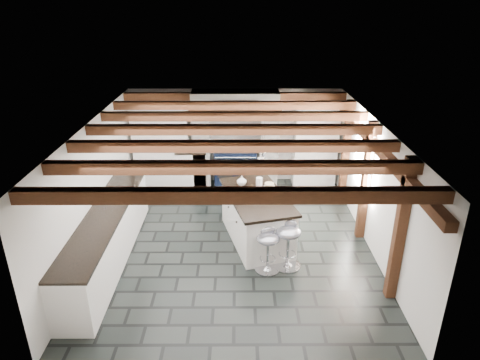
{
  "coord_description": "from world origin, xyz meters",
  "views": [
    {
      "loc": [
        0.06,
        -7.0,
        4.31
      ],
      "look_at": [
        0.1,
        0.4,
        1.1
      ],
      "focal_mm": 32.0,
      "sensor_mm": 36.0,
      "label": 1
    }
  ],
  "objects_px": {
    "kitchen_island": "(256,217)",
    "bar_stool_far": "(268,245)",
    "range_cooker": "(235,167)",
    "bar_stool_near": "(288,239)"
  },
  "relations": [
    {
      "from": "range_cooker",
      "to": "bar_stool_far",
      "type": "relative_size",
      "value": 1.26
    },
    {
      "from": "kitchen_island",
      "to": "bar_stool_far",
      "type": "distance_m",
      "value": 1.0
    },
    {
      "from": "kitchen_island",
      "to": "bar_stool_near",
      "type": "height_order",
      "value": "kitchen_island"
    },
    {
      "from": "range_cooker",
      "to": "bar_stool_far",
      "type": "xyz_separation_m",
      "value": [
        0.55,
        -3.59,
        0.03
      ]
    },
    {
      "from": "kitchen_island",
      "to": "bar_stool_near",
      "type": "distance_m",
      "value": 1.02
    },
    {
      "from": "kitchen_island",
      "to": "bar_stool_near",
      "type": "relative_size",
      "value": 2.39
    },
    {
      "from": "kitchen_island",
      "to": "bar_stool_far",
      "type": "xyz_separation_m",
      "value": [
        0.15,
        -0.99,
        0.01
      ]
    },
    {
      "from": "range_cooker",
      "to": "bar_stool_near",
      "type": "xyz_separation_m",
      "value": [
        0.91,
        -3.49,
        0.08
      ]
    },
    {
      "from": "range_cooker",
      "to": "bar_stool_far",
      "type": "bearing_deg",
      "value": -81.22
    },
    {
      "from": "range_cooker",
      "to": "kitchen_island",
      "type": "bearing_deg",
      "value": -81.1
    }
  ]
}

